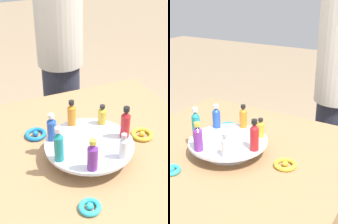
{
  "view_description": "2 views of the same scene",
  "coord_description": "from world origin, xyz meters",
  "views": [
    {
      "loc": [
        0.86,
        -0.39,
        1.5
      ],
      "look_at": [
        -0.11,
        0.02,
        0.84
      ],
      "focal_mm": 50.0,
      "sensor_mm": 36.0,
      "label": 1
    },
    {
      "loc": [
        0.97,
        0.72,
        1.39
      ],
      "look_at": [
        -0.16,
        0.03,
        0.85
      ],
      "focal_mm": 50.0,
      "sensor_mm": 36.0,
      "label": 2
    }
  ],
  "objects": [
    {
      "name": "bottle_blue",
      "position": [
        -0.08,
        -0.12,
        0.82
      ],
      "size": [
        0.04,
        0.04,
        0.11
      ],
      "color": "#234CAD",
      "rests_on": "display_stand"
    },
    {
      "name": "bottle_red",
      "position": [
        0.02,
        0.14,
        0.83
      ],
      "size": [
        0.04,
        0.04,
        0.13
      ],
      "color": "#B21E23",
      "rests_on": "display_stand"
    },
    {
      "name": "ribbon_bow_blue",
      "position": [
        -0.21,
        -0.16,
        0.72
      ],
      "size": [
        0.09,
        0.09,
        0.03
      ],
      "color": "blue",
      "rests_on": "party_table"
    },
    {
      "name": "bottle_clear",
      "position": [
        0.12,
        0.08,
        0.82
      ],
      "size": [
        0.03,
        0.03,
        0.1
      ],
      "color": "silver",
      "rests_on": "display_stand"
    },
    {
      "name": "person_figure",
      "position": [
        -0.9,
        0.2,
        0.86
      ],
      "size": [
        0.29,
        0.29,
        1.7
      ],
      "rotation": [
        0.0,
        0.0,
        -0.22
      ],
      "color": "#282D42",
      "rests_on": "ground_plane"
    },
    {
      "name": "display_stand",
      "position": [
        0.0,
        0.0,
        0.75
      ],
      "size": [
        0.34,
        0.34,
        0.07
      ],
      "color": "silver",
      "rests_on": "party_table"
    },
    {
      "name": "bottle_orange",
      "position": [
        -0.14,
        -0.02,
        0.82
      ],
      "size": [
        0.03,
        0.03,
        0.11
      ],
      "color": "orange",
      "rests_on": "display_stand"
    },
    {
      "name": "bottle_purple",
      "position": [
        0.14,
        -0.05,
        0.83
      ],
      "size": [
        0.04,
        0.04,
        0.12
      ],
      "color": "#702D93",
      "rests_on": "display_stand"
    },
    {
      "name": "party_table",
      "position": [
        0.0,
        0.0,
        0.35
      ],
      "size": [
        1.06,
        1.06,
        0.71
      ],
      "color": "#9E754C",
      "rests_on": "ground_plane"
    },
    {
      "name": "bottle_gold",
      "position": [
        -0.1,
        0.1,
        0.81
      ],
      "size": [
        0.03,
        0.03,
        0.09
      ],
      "color": "gold",
      "rests_on": "display_stand"
    },
    {
      "name": "bottle_teal",
      "position": [
        0.05,
        -0.14,
        0.83
      ],
      "size": [
        0.04,
        0.04,
        0.14
      ],
      "color": "teal",
      "rests_on": "display_stand"
    },
    {
      "name": "ribbon_bow_teal",
      "position": [
        0.24,
        -0.1,
        0.72
      ],
      "size": [
        0.08,
        0.08,
        0.03
      ],
      "color": "#2DB7CC",
      "rests_on": "party_table"
    },
    {
      "name": "ribbon_bow_gold",
      "position": [
        -0.03,
        0.26,
        0.72
      ],
      "size": [
        0.09,
        0.09,
        0.03
      ],
      "color": "gold",
      "rests_on": "party_table"
    }
  ]
}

